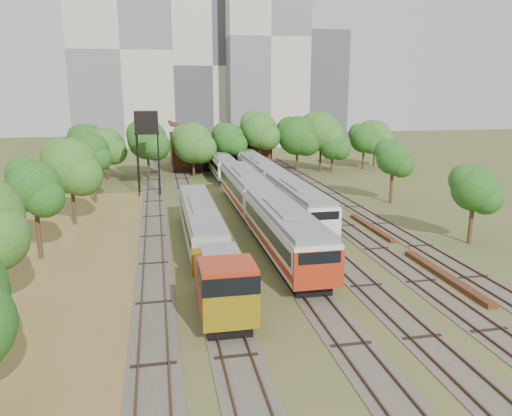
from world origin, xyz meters
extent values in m
plane|color=#475123|center=(0.00, 0.00, 0.00)|extent=(240.00, 240.00, 0.00)
cube|color=brown|center=(-18.00, 8.00, 0.02)|extent=(14.00, 60.00, 0.04)
cube|color=#4C473D|center=(-12.00, 25.00, 0.03)|extent=(2.60, 80.00, 0.06)
cube|color=#472D1E|center=(-12.72, 25.00, 0.12)|extent=(0.08, 80.00, 0.14)
cube|color=#472D1E|center=(-11.28, 25.00, 0.12)|extent=(0.08, 80.00, 0.14)
cube|color=#4C473D|center=(-8.00, 25.00, 0.03)|extent=(2.60, 80.00, 0.06)
cube|color=#472D1E|center=(-8.72, 25.00, 0.12)|extent=(0.08, 80.00, 0.14)
cube|color=#472D1E|center=(-7.28, 25.00, 0.12)|extent=(0.08, 80.00, 0.14)
cube|color=#4C473D|center=(-2.00, 25.00, 0.03)|extent=(2.60, 80.00, 0.06)
cube|color=#472D1E|center=(-2.72, 25.00, 0.12)|extent=(0.08, 80.00, 0.14)
cube|color=#472D1E|center=(-1.28, 25.00, 0.12)|extent=(0.08, 80.00, 0.14)
cube|color=#4C473D|center=(2.00, 25.00, 0.03)|extent=(2.60, 80.00, 0.06)
cube|color=#472D1E|center=(1.28, 25.00, 0.12)|extent=(0.08, 80.00, 0.14)
cube|color=#472D1E|center=(2.72, 25.00, 0.12)|extent=(0.08, 80.00, 0.14)
cube|color=#4C473D|center=(6.00, 25.00, 0.03)|extent=(2.60, 80.00, 0.06)
cube|color=#472D1E|center=(5.28, 25.00, 0.12)|extent=(0.08, 80.00, 0.14)
cube|color=#472D1E|center=(6.72, 25.00, 0.12)|extent=(0.08, 80.00, 0.14)
cube|color=#4C473D|center=(10.00, 25.00, 0.03)|extent=(2.60, 80.00, 0.06)
cube|color=#472D1E|center=(9.28, 25.00, 0.12)|extent=(0.08, 80.00, 0.14)
cube|color=#472D1E|center=(10.72, 25.00, 0.12)|extent=(0.08, 80.00, 0.14)
cube|color=black|center=(-2.00, 9.84, 0.44)|extent=(2.41, 15.64, 0.88)
cube|color=silver|center=(-2.00, 9.84, 2.25)|extent=(3.18, 17.00, 2.74)
cube|color=black|center=(-2.00, 9.84, 2.58)|extent=(3.24, 15.64, 0.93)
cube|color=slate|center=(-2.00, 9.84, 3.81)|extent=(2.92, 16.66, 0.39)
cube|color=#9A2710|center=(-2.00, 9.84, 1.48)|extent=(3.24, 16.66, 0.49)
cube|color=#9A2710|center=(-2.00, 1.39, 2.11)|extent=(3.22, 0.25, 2.47)
cube|color=black|center=(-2.00, 27.34, 0.44)|extent=(2.41, 15.64, 0.88)
cube|color=silver|center=(-2.00, 27.34, 2.25)|extent=(3.18, 17.00, 2.74)
cube|color=black|center=(-2.00, 27.34, 2.58)|extent=(3.24, 15.64, 0.93)
cube|color=slate|center=(-2.00, 27.34, 3.81)|extent=(2.92, 16.66, 0.39)
cube|color=#9A2710|center=(-2.00, 27.34, 1.48)|extent=(3.24, 16.66, 0.49)
cube|color=black|center=(2.00, 20.50, 0.40)|extent=(2.21, 15.64, 0.81)
cube|color=silver|center=(2.00, 20.50, 2.06)|extent=(2.92, 17.00, 2.52)
cube|color=black|center=(2.00, 20.50, 2.37)|extent=(2.98, 15.64, 0.86)
cube|color=slate|center=(2.00, 20.50, 3.50)|extent=(2.69, 16.66, 0.36)
cube|color=#175F2B|center=(2.00, 20.50, 1.36)|extent=(2.98, 16.66, 0.45)
cube|color=silver|center=(2.00, 12.05, 1.94)|extent=(2.96, 0.25, 2.26)
cube|color=black|center=(2.00, 38.00, 0.40)|extent=(2.21, 15.64, 0.81)
cube|color=silver|center=(2.00, 38.00, 2.06)|extent=(2.92, 17.00, 2.52)
cube|color=black|center=(2.00, 38.00, 2.37)|extent=(2.98, 15.64, 0.86)
cube|color=slate|center=(2.00, 38.00, 3.50)|extent=(2.69, 16.66, 0.36)
cube|color=#175F2B|center=(2.00, 38.00, 1.36)|extent=(2.98, 16.66, 0.45)
cube|color=black|center=(2.00, 55.50, 0.40)|extent=(2.21, 15.64, 0.81)
cube|color=silver|center=(2.00, 55.50, 2.06)|extent=(2.92, 17.00, 2.52)
cube|color=black|center=(2.00, 55.50, 2.37)|extent=(2.98, 15.64, 0.86)
cube|color=slate|center=(2.00, 55.50, 3.50)|extent=(2.69, 16.66, 0.36)
cube|color=#175F2B|center=(2.00, 55.50, 1.36)|extent=(2.98, 16.66, 0.45)
cube|color=black|center=(-2.00, 47.98, 0.37)|extent=(2.06, 14.72, 0.75)
cube|color=silver|center=(-2.00, 47.98, 1.92)|extent=(2.72, 16.00, 2.34)
cube|color=black|center=(-2.00, 47.98, 2.20)|extent=(2.78, 14.72, 0.80)
cube|color=slate|center=(-2.00, 47.98, 3.26)|extent=(2.50, 15.68, 0.34)
cube|color=#175F2B|center=(-2.00, 47.98, 1.26)|extent=(2.78, 15.68, 0.42)
cube|color=silver|center=(-2.00, 40.03, 1.80)|extent=(2.76, 0.25, 2.11)
cube|color=black|center=(-8.00, 1.26, 0.49)|extent=(2.41, 7.20, 0.99)
cube|color=#9A2710|center=(-8.00, 2.06, 1.81)|extent=(2.74, 4.40, 1.64)
cube|color=#9A2710|center=(-8.00, -1.34, 2.46)|extent=(2.96, 2.85, 2.96)
cube|color=black|center=(-8.00, -1.34, 3.17)|extent=(3.01, 2.90, 0.99)
cube|color=gold|center=(-8.00, -2.69, 1.75)|extent=(2.96, 0.20, 1.97)
cube|color=gold|center=(-8.00, 5.21, 1.75)|extent=(2.96, 0.20, 1.97)
cube|color=slate|center=(-8.00, 1.26, 3.61)|extent=(2.19, 3.60, 0.22)
cube|color=black|center=(-8.00, 15.26, 0.37)|extent=(2.04, 16.56, 0.74)
cube|color=gray|center=(-8.00, 15.26, 1.90)|extent=(2.69, 18.00, 2.32)
cube|color=black|center=(-8.00, 15.26, 2.18)|extent=(2.75, 16.56, 0.79)
cube|color=slate|center=(-8.00, 15.26, 3.23)|extent=(2.48, 17.64, 0.33)
cylinder|color=black|center=(-13.72, 35.76, 3.76)|extent=(0.19, 0.19, 7.53)
cylinder|color=black|center=(-11.18, 35.76, 3.76)|extent=(0.19, 0.19, 7.53)
cylinder|color=black|center=(-13.72, 38.30, 3.76)|extent=(0.19, 0.19, 7.53)
cylinder|color=black|center=(-11.18, 38.30, 3.76)|extent=(0.19, 0.19, 7.53)
cube|color=black|center=(-12.45, 37.03, 7.63)|extent=(2.96, 2.96, 0.20)
cube|color=black|center=(-12.45, 37.03, 9.00)|extent=(2.82, 2.82, 2.54)
cube|color=#562E18|center=(8.00, 3.49, 0.17)|extent=(0.69, 10.34, 0.34)
cube|color=#562E18|center=(8.20, 16.28, 0.15)|extent=(0.57, 9.09, 0.30)
cube|color=#381C14|center=(-1.00, 58.00, 2.75)|extent=(16.00, 11.00, 5.50)
cube|color=#381C14|center=(-5.00, 58.00, 6.10)|extent=(8.45, 11.55, 2.96)
cube|color=#381C14|center=(3.00, 58.00, 6.10)|extent=(8.45, 11.55, 2.96)
cube|color=black|center=(-1.00, 52.55, 2.20)|extent=(6.40, 0.15, 4.12)
cylinder|color=#382616|center=(-20.59, 13.44, 2.26)|extent=(0.36, 0.36, 4.51)
sphere|color=#184C14|center=(-20.59, 13.44, 5.75)|extent=(3.97, 3.97, 3.97)
cylinder|color=#382616|center=(-19.51, 23.46, 2.27)|extent=(0.36, 0.36, 4.54)
sphere|color=#184C14|center=(-19.51, 23.46, 5.77)|extent=(5.27, 5.27, 5.27)
cylinder|color=#382616|center=(-18.61, 32.95, 2.40)|extent=(0.36, 0.36, 4.81)
sphere|color=#184C14|center=(-18.61, 32.95, 6.12)|extent=(3.91, 3.91, 3.91)
cylinder|color=#382616|center=(-21.04, 42.84, 1.82)|extent=(0.36, 0.36, 3.65)
sphere|color=#184C14|center=(-21.04, 42.84, 4.64)|extent=(4.24, 4.24, 4.24)
cylinder|color=#382616|center=(-21.58, 52.68, 1.99)|extent=(0.36, 0.36, 3.97)
sphere|color=#184C14|center=(-21.58, 52.68, 5.05)|extent=(5.58, 5.58, 5.58)
cylinder|color=#382616|center=(-18.44, 48.28, 1.94)|extent=(0.36, 0.36, 3.88)
sphere|color=#184C14|center=(-18.44, 48.28, 4.94)|extent=(5.16, 5.16, 5.16)
cylinder|color=#382616|center=(-12.65, 48.19, 2.24)|extent=(0.36, 0.36, 4.48)
sphere|color=#184C14|center=(-12.65, 48.19, 5.70)|extent=(5.69, 5.69, 5.69)
cylinder|color=#382616|center=(-6.01, 49.01, 1.97)|extent=(0.36, 0.36, 3.93)
sphere|color=#184C14|center=(-6.01, 49.01, 5.00)|extent=(6.05, 6.05, 6.05)
cylinder|color=#382616|center=(-0.46, 49.75, 2.13)|extent=(0.36, 0.36, 4.26)
sphere|color=#184C14|center=(-0.46, 49.75, 5.43)|extent=(4.79, 4.79, 4.79)
cylinder|color=#382616|center=(4.52, 50.80, 2.61)|extent=(0.36, 0.36, 5.21)
sphere|color=#184C14|center=(4.52, 50.80, 6.64)|extent=(5.56, 5.56, 5.56)
cylinder|color=#382616|center=(10.41, 49.84, 2.25)|extent=(0.36, 0.36, 4.50)
sphere|color=#184C14|center=(10.41, 49.84, 5.73)|extent=(6.12, 6.12, 6.12)
cylinder|color=#382616|center=(14.14, 49.39, 2.49)|extent=(0.36, 0.36, 4.98)
sphere|color=#184C14|center=(14.14, 49.39, 6.34)|extent=(6.02, 6.02, 6.02)
cylinder|color=#382616|center=(21.91, 50.52, 1.97)|extent=(0.36, 0.36, 3.95)
sphere|color=#184C14|center=(21.91, 50.52, 5.02)|extent=(4.68, 4.68, 4.68)
cylinder|color=#382616|center=(24.66, 52.32, 2.09)|extent=(0.36, 0.36, 4.18)
sphere|color=#184C14|center=(24.66, 52.32, 5.32)|extent=(4.98, 4.98, 4.98)
cylinder|color=#382616|center=(14.50, 10.41, 1.88)|extent=(0.36, 0.36, 3.76)
sphere|color=#184C14|center=(14.50, 10.41, 4.79)|extent=(3.77, 3.77, 3.77)
cylinder|color=#382616|center=(14.95, 26.19, 2.06)|extent=(0.36, 0.36, 4.12)
sphere|color=#184C14|center=(14.95, 26.19, 5.25)|extent=(3.84, 3.84, 3.84)
cylinder|color=#382616|center=(15.72, 48.30, 1.71)|extent=(0.36, 0.36, 3.42)
sphere|color=#184C14|center=(15.72, 48.30, 4.35)|extent=(4.59, 4.59, 4.59)
cube|color=#B8B3A1|center=(-18.00, 95.00, 21.00)|extent=(22.00, 16.00, 42.00)
cube|color=beige|center=(2.00, 100.00, 18.00)|extent=(20.00, 18.00, 36.00)
cube|color=#B8B3A1|center=(14.00, 92.00, 24.00)|extent=(18.00, 16.00, 48.00)
cube|color=#464A4E|center=(34.00, 110.00, 14.00)|extent=(12.00, 12.00, 28.00)
camera|label=1|loc=(-11.39, -26.03, 12.90)|focal=35.00mm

